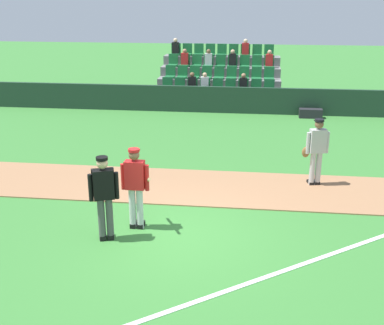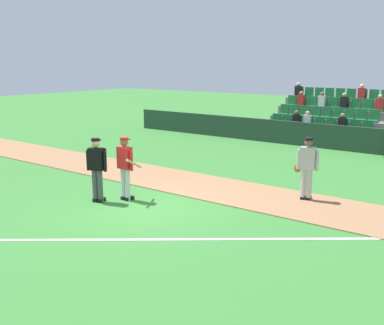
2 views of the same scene
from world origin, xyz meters
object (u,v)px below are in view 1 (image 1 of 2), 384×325
object	(u,v)px
batter_red_jersey	(136,185)
equipment_bag	(311,113)
runner_grey_jersey	(316,150)
umpire_home_plate	(104,193)

from	to	relation	value
batter_red_jersey	equipment_bag	world-z (taller)	batter_red_jersey
batter_red_jersey	runner_grey_jersey	size ratio (longest dim) A/B	1.00
umpire_home_plate	runner_grey_jersey	world-z (taller)	same
batter_red_jersey	equipment_bag	size ratio (longest dim) A/B	1.96
umpire_home_plate	equipment_bag	xyz separation A→B (m)	(5.18, 10.88, -0.82)
batter_red_jersey	runner_grey_jersey	xyz separation A→B (m)	(3.98, 2.93, -0.01)
runner_grey_jersey	batter_red_jersey	bearing A→B (deg)	-143.69
equipment_bag	batter_red_jersey	bearing A→B (deg)	-114.40
runner_grey_jersey	equipment_bag	world-z (taller)	runner_grey_jersey
umpire_home_plate	runner_grey_jersey	distance (m)	5.68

